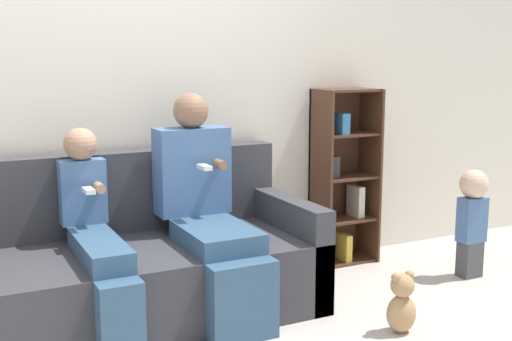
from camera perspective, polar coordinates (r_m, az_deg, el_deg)
name	(u,v)px	position (r m, az deg, el deg)	size (l,w,h in m)	color
back_wall	(115,86)	(3.98, -12.39, 7.37)	(10.00, 0.06, 2.55)	silver
couch	(126,268)	(3.68, -11.44, -8.52)	(2.10, 0.91, 0.90)	#38383D
adult_seated	(207,203)	(3.64, -4.39, -2.92)	(0.43, 0.86, 1.24)	#335170
child_seated	(97,235)	(3.43, -13.93, -5.59)	(0.25, 0.89, 1.07)	#335170
toddler_standing	(472,214)	(4.46, 18.67, -3.70)	(0.19, 0.19, 0.72)	#47474C
bookshelf	(341,183)	(4.58, 7.55, -1.08)	(0.43, 0.29, 1.23)	#4C2D1E
teddy_bear	(402,304)	(3.55, 12.82, -11.49)	(0.17, 0.14, 0.34)	tan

